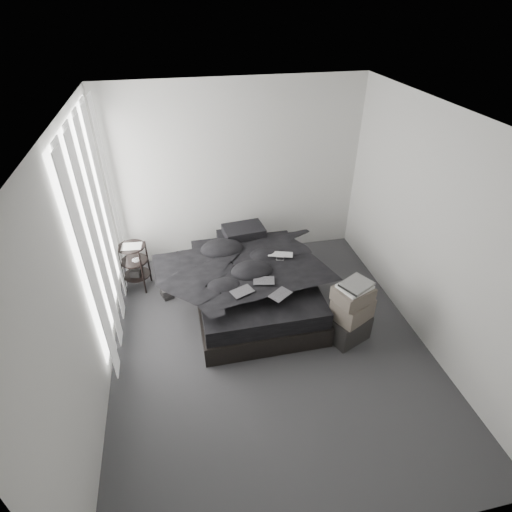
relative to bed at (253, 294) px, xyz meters
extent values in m
cube|color=#353537|center=(0.03, -0.81, -0.13)|extent=(3.60, 4.20, 0.01)
cube|color=white|center=(0.03, -0.81, 2.47)|extent=(3.60, 4.20, 0.01)
cube|color=silver|center=(0.03, 1.29, 1.17)|extent=(3.60, 0.01, 2.60)
cube|color=silver|center=(0.03, -2.91, 1.17)|extent=(3.60, 0.01, 2.60)
cube|color=silver|center=(-1.77, -0.81, 1.17)|extent=(0.01, 4.20, 2.60)
cube|color=silver|center=(1.83, -0.81, 1.17)|extent=(0.01, 4.20, 2.60)
cube|color=white|center=(-1.75, 0.09, 1.22)|extent=(0.02, 2.00, 2.30)
cube|color=white|center=(-1.70, 0.09, 1.15)|extent=(0.06, 2.12, 2.48)
cube|color=black|center=(0.00, 0.00, 0.00)|extent=(1.50, 1.98, 0.27)
cube|color=black|center=(0.00, 0.00, 0.24)|extent=(1.44, 1.92, 0.21)
imported|color=black|center=(0.00, -0.05, 0.46)|extent=(1.46, 1.69, 0.23)
cube|color=black|center=(-0.05, 0.77, 0.41)|extent=(0.60, 0.40, 0.13)
cube|color=black|center=(0.02, 0.75, 0.54)|extent=(0.59, 0.44, 0.12)
imported|color=silver|center=(0.36, 0.05, 0.59)|extent=(0.36, 0.29, 0.02)
cube|color=black|center=(-0.24, -0.53, 0.58)|extent=(0.29, 0.24, 0.01)
cube|color=black|center=(0.05, -0.38, 0.58)|extent=(0.28, 0.21, 0.01)
cube|color=black|center=(0.18, -0.67, 0.59)|extent=(0.30, 0.28, 0.01)
cylinder|color=black|center=(-1.51, 0.66, 0.20)|extent=(0.44, 0.44, 0.67)
cube|color=white|center=(-1.51, 0.65, 0.54)|extent=(0.27, 0.21, 0.01)
cube|color=black|center=(-1.13, 0.36, -0.07)|extent=(0.18, 0.22, 0.13)
cube|color=black|center=(0.97, -0.87, 0.03)|extent=(0.55, 0.50, 0.33)
cube|color=#595046|center=(0.98, -0.87, 0.32)|extent=(0.52, 0.48, 0.25)
cube|color=#595046|center=(0.96, -0.87, 0.54)|extent=(0.48, 0.44, 0.18)
cube|color=silver|center=(0.97, -0.87, 0.64)|extent=(0.42, 0.38, 0.03)
cube|color=silver|center=(0.98, -0.87, 0.67)|extent=(0.42, 0.39, 0.03)
camera|label=1|loc=(-0.81, -4.02, 3.39)|focal=28.00mm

